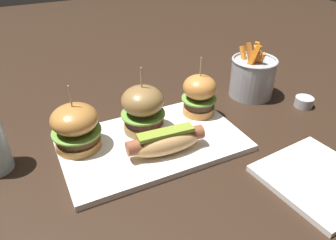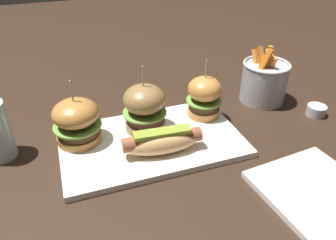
% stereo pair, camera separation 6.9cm
% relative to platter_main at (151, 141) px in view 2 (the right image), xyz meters
% --- Properties ---
extents(ground_plane, '(3.00, 3.00, 0.00)m').
position_rel_platter_main_xyz_m(ground_plane, '(0.00, 0.00, -0.01)').
color(ground_plane, black).
extents(platter_main, '(0.39, 0.23, 0.01)m').
position_rel_platter_main_xyz_m(platter_main, '(0.00, 0.00, 0.00)').
color(platter_main, white).
rests_on(platter_main, ground).
extents(hot_dog, '(0.16, 0.06, 0.05)m').
position_rel_platter_main_xyz_m(hot_dog, '(0.01, -0.05, 0.03)').
color(hot_dog, tan).
rests_on(hot_dog, platter_main).
extents(slider_left, '(0.10, 0.10, 0.14)m').
position_rel_platter_main_xyz_m(slider_left, '(-0.15, 0.05, 0.06)').
color(slider_left, '#B17535').
rests_on(slider_left, platter_main).
extents(slider_center, '(0.10, 0.10, 0.15)m').
position_rel_platter_main_xyz_m(slider_center, '(0.00, 0.05, 0.06)').
color(slider_center, olive).
rests_on(slider_center, platter_main).
extents(slider_right, '(0.08, 0.08, 0.14)m').
position_rel_platter_main_xyz_m(slider_right, '(0.15, 0.05, 0.06)').
color(slider_right, '#C7803B').
rests_on(slider_right, platter_main).
extents(fries_bucket, '(0.12, 0.12, 0.15)m').
position_rel_platter_main_xyz_m(fries_bucket, '(0.34, 0.09, 0.05)').
color(fries_bucket, '#A8AAB2').
rests_on(fries_bucket, ground).
extents(sauce_ramekin, '(0.05, 0.05, 0.03)m').
position_rel_platter_main_xyz_m(sauce_ramekin, '(0.42, -0.02, 0.01)').
color(sauce_ramekin, '#B7BABF').
rests_on(sauce_ramekin, ground).
extents(side_plate, '(0.20, 0.20, 0.01)m').
position_rel_platter_main_xyz_m(side_plate, '(0.23, -0.24, -0.00)').
color(side_plate, white).
rests_on(side_plate, ground).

